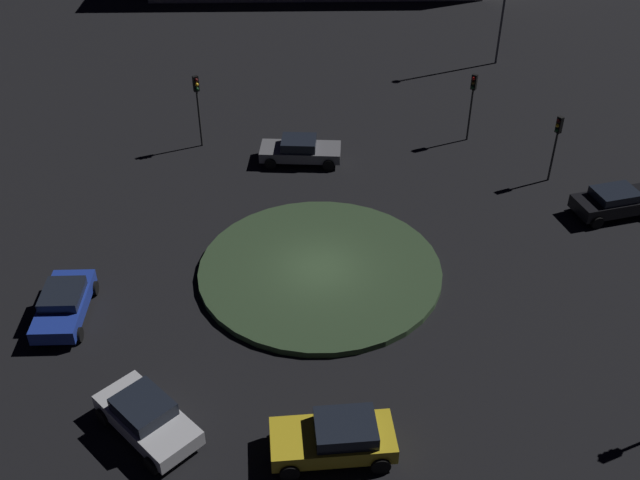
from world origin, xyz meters
name	(u,v)px	position (x,y,z in m)	size (l,w,h in m)	color
ground_plane	(320,272)	(0.00, 0.00, 0.00)	(116.57, 116.57, 0.00)	black
roundabout_island	(320,270)	(0.00, 0.00, 0.15)	(11.10, 11.10, 0.30)	#2D4228
car_grey	(300,150)	(-10.12, 1.97, 0.73)	(3.33, 4.89, 1.42)	slate
car_black	(615,201)	(-0.17, 15.69, 0.76)	(2.13, 4.29, 1.42)	black
car_silver	(147,417)	(6.93, -8.56, 0.76)	(4.55, 3.59, 1.46)	silver
car_blue	(64,303)	(-0.34, -11.18, 0.71)	(4.48, 2.92, 1.34)	#1E38A5
car_yellow	(336,437)	(9.80, -2.49, 0.78)	(2.85, 4.56, 1.49)	gold
traffic_light_northwest	(472,94)	(-9.63, 12.20, 2.95)	(0.38, 0.39, 4.14)	#2D2D2D
traffic_light_north	(557,136)	(-4.08, 14.34, 2.72)	(0.35, 0.39, 3.81)	#2D2D2D
traffic_light_west	(197,97)	(-13.61, -3.04, 3.09)	(0.38, 0.34, 4.36)	#2D2D2D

